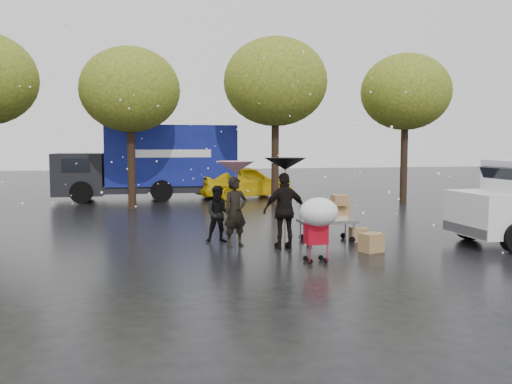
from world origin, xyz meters
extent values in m
plane|color=black|center=(0.00, 0.00, 0.00)|extent=(90.00, 90.00, 0.00)
imported|color=black|center=(-0.80, 1.06, 0.89)|extent=(0.76, 0.62, 1.79)
imported|color=black|center=(-1.13, 1.74, 0.76)|extent=(0.80, 0.65, 1.52)
imported|color=black|center=(0.36, 0.52, 0.95)|extent=(1.14, 0.53, 1.91)
cylinder|color=#4C4C4C|center=(-0.80, 1.06, 1.02)|extent=(0.02, 0.02, 2.04)
cone|color=#C25079|center=(-0.80, 1.06, 2.04)|extent=(1.00, 1.00, 0.30)
sphere|color=#4C4C4C|center=(-0.80, 1.06, 2.07)|extent=(0.06, 0.06, 0.06)
cylinder|color=#4C4C4C|center=(0.36, 0.52, 1.06)|extent=(0.02, 0.02, 2.13)
cone|color=black|center=(0.36, 0.52, 2.13)|extent=(1.06, 1.06, 0.30)
sphere|color=#4C4C4C|center=(0.36, 0.52, 2.16)|extent=(0.06, 0.06, 0.06)
cube|color=slate|center=(1.72, 1.21, 0.55)|extent=(1.50, 0.80, 0.08)
cylinder|color=slate|center=(0.97, 1.21, 0.80)|extent=(0.04, 0.04, 0.60)
cube|color=olive|center=(2.07, 1.31, 0.79)|extent=(0.55, 0.45, 0.40)
cube|color=olive|center=(1.42, 1.11, 0.77)|extent=(0.45, 0.40, 0.35)
cube|color=olive|center=(2.02, 1.06, 1.13)|extent=(0.40, 0.35, 0.28)
cube|color=tan|center=(1.77, 1.21, 0.65)|extent=(0.90, 0.55, 0.12)
cylinder|color=black|center=(1.12, 0.89, 0.08)|extent=(0.16, 0.05, 0.16)
cylinder|color=black|center=(1.12, 1.53, 0.08)|extent=(0.16, 0.05, 0.16)
cylinder|color=black|center=(2.32, 0.89, 0.08)|extent=(0.16, 0.05, 0.16)
cylinder|color=black|center=(2.32, 1.53, 0.08)|extent=(0.16, 0.05, 0.16)
cube|color=#B90A1B|center=(0.60, -1.20, 0.65)|extent=(0.47, 0.41, 0.45)
cylinder|color=#B90A1B|center=(0.60, -1.39, 1.02)|extent=(0.42, 0.02, 0.02)
cylinder|color=#4C4C4C|center=(0.60, -1.39, 0.95)|extent=(0.02, 0.02, 0.60)
ellipsoid|color=white|center=(0.60, -1.39, 1.15)|extent=(0.84, 0.84, 0.63)
cylinder|color=black|center=(0.42, -1.36, 0.06)|extent=(0.12, 0.04, 0.12)
cylinder|color=black|center=(0.42, -1.04, 0.06)|extent=(0.12, 0.04, 0.12)
cylinder|color=black|center=(0.78, -1.36, 0.06)|extent=(0.12, 0.04, 0.12)
cylinder|color=black|center=(0.78, -1.04, 0.06)|extent=(0.12, 0.04, 0.12)
cube|color=white|center=(5.44, -0.31, 0.85)|extent=(1.20, 1.95, 1.10)
cube|color=black|center=(5.99, -0.31, 1.70)|extent=(0.37, 1.70, 0.67)
cube|color=slate|center=(4.89, -0.31, 0.45)|extent=(0.12, 1.90, 0.25)
cylinder|color=black|center=(5.64, 0.64, 0.38)|extent=(0.76, 0.28, 0.76)
cube|color=navy|center=(-1.72, 13.54, 2.10)|extent=(6.00, 2.50, 2.80)
cube|color=black|center=(-5.92, 13.54, 1.25)|extent=(2.20, 2.40, 1.90)
cube|color=black|center=(-2.72, 13.54, 0.55)|extent=(8.00, 2.30, 0.35)
cube|color=white|center=(-1.72, 12.28, 2.20)|extent=(3.50, 0.03, 0.35)
cylinder|color=black|center=(-5.72, 12.39, 0.50)|extent=(1.00, 0.30, 1.00)
cylinder|color=black|center=(-5.72, 14.69, 0.50)|extent=(1.00, 0.30, 1.00)
cylinder|color=black|center=(0.28, 12.39, 0.50)|extent=(1.00, 0.30, 1.00)
cylinder|color=black|center=(0.28, 14.69, 0.50)|extent=(1.00, 0.30, 1.00)
cube|color=olive|center=(2.31, -0.37, 0.23)|extent=(0.61, 0.55, 0.46)
cube|color=olive|center=(2.59, 1.06, 0.18)|extent=(0.49, 0.40, 0.36)
imported|color=yellow|center=(1.77, 13.26, 0.81)|extent=(5.12, 3.20, 1.63)
cylinder|color=black|center=(-3.50, 10.00, 2.24)|extent=(0.32, 0.32, 4.48)
ellipsoid|color=#334E16|center=(-3.50, 10.00, 4.80)|extent=(4.00, 4.00, 3.40)
cylinder|color=black|center=(2.50, 10.00, 2.45)|extent=(0.32, 0.32, 4.90)
ellipsoid|color=#334E16|center=(2.50, 10.00, 5.25)|extent=(4.40, 4.40, 3.74)
cylinder|color=black|center=(8.50, 10.00, 2.31)|extent=(0.32, 0.32, 4.62)
ellipsoid|color=#334E16|center=(8.50, 10.00, 4.95)|extent=(4.00, 4.00, 3.40)
camera|label=1|loc=(-3.18, -12.50, 2.61)|focal=38.00mm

